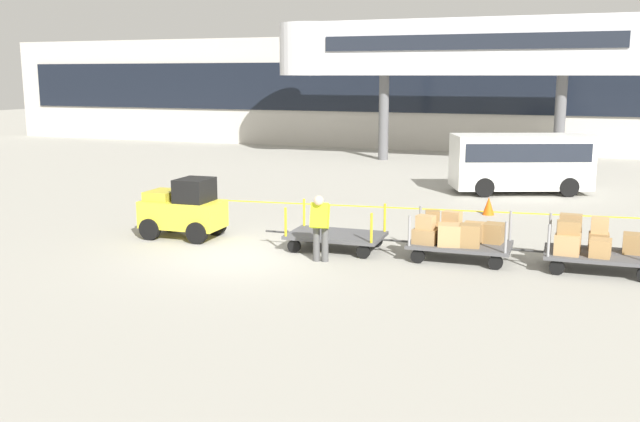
# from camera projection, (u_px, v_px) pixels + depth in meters

# --- Properties ---
(ground_plane) EXTENTS (120.00, 120.00, 0.00)m
(ground_plane) POSITION_uv_depth(u_px,v_px,m) (239.00, 256.00, 16.85)
(ground_plane) COLOR #9E9B91
(apron_lead_line) EXTENTS (15.14, 2.27, 0.01)m
(apron_lead_line) POSITION_uv_depth(u_px,v_px,m) (432.00, 209.00, 22.66)
(apron_lead_line) COLOR yellow
(apron_lead_line) RESTS_ON ground_plane
(terminal_building) EXTENTS (59.64, 2.51, 6.40)m
(terminal_building) POSITION_uv_depth(u_px,v_px,m) (454.00, 93.00, 40.01)
(terminal_building) COLOR #BCB7AD
(terminal_building) RESTS_ON ground_plane
(jet_bridge) EXTENTS (17.31, 3.00, 6.78)m
(jet_bridge) POSITION_uv_depth(u_px,v_px,m) (435.00, 49.00, 34.07)
(jet_bridge) COLOR silver
(jet_bridge) RESTS_ON ground_plane
(baggage_tug) EXTENTS (2.15, 1.31, 1.58)m
(baggage_tug) POSITION_uv_depth(u_px,v_px,m) (184.00, 209.00, 18.61)
(baggage_tug) COLOR gold
(baggage_tug) RESTS_ON ground_plane
(baggage_cart_lead) EXTENTS (3.03, 1.50, 1.10)m
(baggage_cart_lead) POSITION_uv_depth(u_px,v_px,m) (336.00, 236.00, 17.36)
(baggage_cart_lead) COLOR #4C4C4F
(baggage_cart_lead) RESTS_ON ground_plane
(baggage_cart_middle) EXTENTS (3.03, 1.50, 1.10)m
(baggage_cart_middle) POSITION_uv_depth(u_px,v_px,m) (456.00, 236.00, 16.42)
(baggage_cart_middle) COLOR #4C4C4F
(baggage_cart_middle) RESTS_ON ground_plane
(baggage_cart_tail) EXTENTS (3.03, 1.50, 1.16)m
(baggage_cart_tail) POSITION_uv_depth(u_px,v_px,m) (592.00, 245.00, 15.51)
(baggage_cart_tail) COLOR #4C4C4F
(baggage_cart_tail) RESTS_ON ground_plane
(baggage_handler) EXTENTS (0.47, 0.48, 1.56)m
(baggage_handler) POSITION_uv_depth(u_px,v_px,m) (320.00, 225.00, 16.12)
(baggage_handler) COLOR #4C4C4C
(baggage_handler) RESTS_ON ground_plane
(shuttle_van) EXTENTS (5.16, 3.60, 2.10)m
(shuttle_van) POSITION_uv_depth(u_px,v_px,m) (520.00, 159.00, 25.61)
(shuttle_van) COLOR white
(shuttle_van) RESTS_ON ground_plane
(safety_cone_near) EXTENTS (0.36, 0.36, 0.55)m
(safety_cone_near) POSITION_uv_depth(u_px,v_px,m) (489.00, 206.00, 21.74)
(safety_cone_near) COLOR #EA590F
(safety_cone_near) RESTS_ON ground_plane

